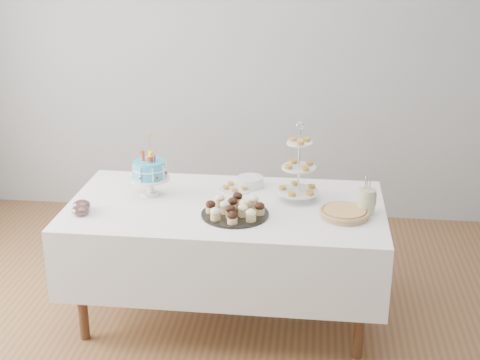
# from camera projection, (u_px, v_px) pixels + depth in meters

# --- Properties ---
(floor) EXTENTS (5.00, 5.00, 0.00)m
(floor) POSITION_uv_depth(u_px,v_px,m) (220.00, 340.00, 4.05)
(floor) COLOR brown
(floor) RESTS_ON ground
(walls) EXTENTS (5.04, 4.04, 2.70)m
(walls) POSITION_uv_depth(u_px,v_px,m) (217.00, 126.00, 3.58)
(walls) COLOR #939598
(walls) RESTS_ON floor
(table) EXTENTS (1.92, 1.02, 0.77)m
(table) POSITION_uv_depth(u_px,v_px,m) (226.00, 238.00, 4.14)
(table) COLOR white
(table) RESTS_ON floor
(birthday_cake) EXTENTS (0.25, 0.25, 0.38)m
(birthday_cake) POSITION_uv_depth(u_px,v_px,m) (150.00, 179.00, 4.17)
(birthday_cake) COLOR silver
(birthday_cake) RESTS_ON table
(cupcake_tray) EXTENTS (0.40, 0.40, 0.09)m
(cupcake_tray) POSITION_uv_depth(u_px,v_px,m) (235.00, 208.00, 3.89)
(cupcake_tray) COLOR black
(cupcake_tray) RESTS_ON table
(pie) EXTENTS (0.29, 0.29, 0.05)m
(pie) POSITION_uv_depth(u_px,v_px,m) (345.00, 213.00, 3.88)
(pie) COLOR tan
(pie) RESTS_ON table
(tiered_stand) EXTENTS (0.26, 0.26, 0.50)m
(tiered_stand) POSITION_uv_depth(u_px,v_px,m) (299.00, 168.00, 4.06)
(tiered_stand) COLOR silver
(tiered_stand) RESTS_ON table
(plate_stack) EXTENTS (0.17, 0.17, 0.07)m
(plate_stack) POSITION_uv_depth(u_px,v_px,m) (250.00, 182.00, 4.33)
(plate_stack) COLOR silver
(plate_stack) RESTS_ON table
(pastry_plate) EXTENTS (0.21, 0.21, 0.03)m
(pastry_plate) POSITION_uv_depth(u_px,v_px,m) (236.00, 188.00, 4.29)
(pastry_plate) COLOR silver
(pastry_plate) RESTS_ON table
(jam_bowl_a) EXTENTS (0.10, 0.10, 0.06)m
(jam_bowl_a) POSITION_uv_depth(u_px,v_px,m) (81.00, 210.00, 3.90)
(jam_bowl_a) COLOR silver
(jam_bowl_a) RESTS_ON table
(jam_bowl_b) EXTENTS (0.11, 0.11, 0.06)m
(jam_bowl_b) POSITION_uv_depth(u_px,v_px,m) (82.00, 205.00, 3.97)
(jam_bowl_b) COLOR silver
(jam_bowl_b) RESTS_ON table
(utensil_pitcher) EXTENTS (0.11, 0.10, 0.23)m
(utensil_pitcher) POSITION_uv_depth(u_px,v_px,m) (367.00, 200.00, 3.91)
(utensil_pitcher) COLOR beige
(utensil_pitcher) RESTS_ON table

